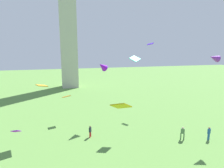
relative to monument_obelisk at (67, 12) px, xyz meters
The scene contains 12 objects.
monument_obelisk is the anchor object (origin of this frame).
person_0 43.00m from the monument_obelisk, 89.60° to the right, with size 0.41×0.48×1.61m.
person_1 47.99m from the monument_obelisk, 73.91° to the right, with size 0.53×0.47×1.78m.
person_2 49.76m from the monument_obelisk, 70.22° to the right, with size 0.53×0.45×1.78m.
kite_flying_0 34.88m from the monument_obelisk, 84.23° to the right, with size 2.12×1.99×1.69m.
kite_flying_1 38.83m from the monument_obelisk, 99.17° to the right, with size 1.69×2.03×0.38m.
kite_flying_2 45.37m from the monument_obelisk, 68.21° to the right, with size 1.51×1.01×1.19m.
kite_flying_3 47.81m from the monument_obelisk, 87.66° to the right, with size 1.87×1.85×1.07m.
kite_flying_4 38.17m from the monument_obelisk, 78.35° to the right, with size 2.00×1.84×0.93m.
kite_flying_5 35.56m from the monument_obelisk, 94.61° to the right, with size 1.46×1.26×0.37m.
kite_flying_6 46.49m from the monument_obelisk, 100.36° to the right, with size 0.99×0.81×0.51m.
kite_flying_7 32.45m from the monument_obelisk, 63.60° to the right, with size 1.32×1.42×0.54m.
Camera 1 is at (-9.12, -1.40, 11.60)m, focal length 29.53 mm.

